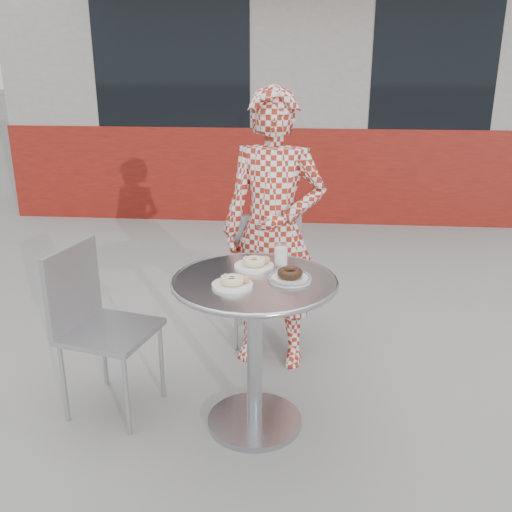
# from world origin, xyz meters

# --- Properties ---
(ground) EXTENTS (60.00, 60.00, 0.00)m
(ground) POSITION_xyz_m (0.00, 0.00, 0.00)
(ground) COLOR gray
(ground) RESTS_ON ground
(storefront) EXTENTS (6.02, 4.55, 3.00)m
(storefront) POSITION_xyz_m (-0.00, 5.56, 1.49)
(storefront) COLOR gray
(storefront) RESTS_ON ground
(bistro_table) EXTENTS (0.75, 0.75, 0.75)m
(bistro_table) POSITION_xyz_m (-0.02, -0.02, 0.57)
(bistro_table) COLOR silver
(bistro_table) RESTS_ON ground
(chair_far) EXTENTS (0.42, 0.43, 0.85)m
(chair_far) POSITION_xyz_m (-0.03, 0.87, 0.26)
(chair_far) COLOR #A6A9AE
(chair_far) RESTS_ON ground
(chair_left) EXTENTS (0.49, 0.48, 0.84)m
(chair_left) POSITION_xyz_m (-0.73, 0.05, 0.26)
(chair_left) COLOR #A6A9AE
(chair_left) RESTS_ON ground
(seated_person) EXTENTS (0.62, 0.46, 1.55)m
(seated_person) POSITION_xyz_m (0.03, 0.63, 0.78)
(seated_person) COLOR maroon
(seated_person) RESTS_ON ground
(plate_far) EXTENTS (0.19, 0.19, 0.05)m
(plate_far) POSITION_xyz_m (-0.03, 0.13, 0.77)
(plate_far) COLOR white
(plate_far) RESTS_ON bistro_table
(plate_near) EXTENTS (0.18, 0.18, 0.05)m
(plate_near) POSITION_xyz_m (-0.10, -0.11, 0.77)
(plate_near) COLOR white
(plate_near) RESTS_ON bistro_table
(plate_checker) EXTENTS (0.20, 0.20, 0.05)m
(plate_checker) POSITION_xyz_m (0.14, -0.01, 0.77)
(plate_checker) COLOR white
(plate_checker) RESTS_ON bistro_table
(milk_cup) EXTENTS (0.07, 0.07, 0.10)m
(milk_cup) POSITION_xyz_m (0.09, 0.17, 0.80)
(milk_cup) COLOR white
(milk_cup) RESTS_ON bistro_table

